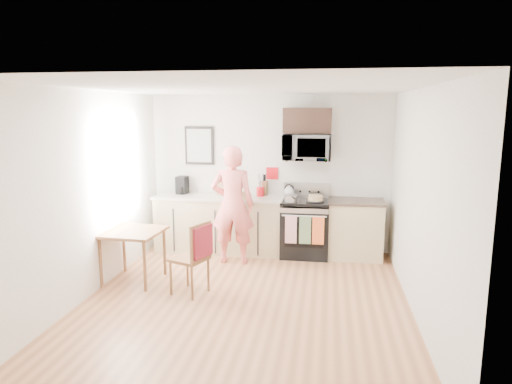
% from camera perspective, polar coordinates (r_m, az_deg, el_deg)
% --- Properties ---
extents(floor, '(4.60, 4.60, 0.00)m').
position_cam_1_polar(floor, '(5.82, -1.38, -13.57)').
color(floor, '#905938').
rests_on(floor, ground).
extents(back_wall, '(4.00, 0.04, 2.60)m').
position_cam_1_polar(back_wall, '(7.67, 1.68, 2.37)').
color(back_wall, silver).
rests_on(back_wall, floor).
extents(front_wall, '(4.00, 0.04, 2.60)m').
position_cam_1_polar(front_wall, '(3.27, -8.84, -8.64)').
color(front_wall, silver).
rests_on(front_wall, floor).
extents(left_wall, '(0.04, 4.60, 2.60)m').
position_cam_1_polar(left_wall, '(6.11, -20.21, -0.29)').
color(left_wall, silver).
rests_on(left_wall, floor).
extents(right_wall, '(0.04, 4.60, 2.60)m').
position_cam_1_polar(right_wall, '(5.44, 19.77, -1.50)').
color(right_wall, silver).
rests_on(right_wall, floor).
extents(ceiling, '(4.00, 4.60, 0.04)m').
position_cam_1_polar(ceiling, '(5.33, -1.50, 12.92)').
color(ceiling, white).
rests_on(ceiling, back_wall).
extents(window, '(0.06, 1.40, 1.50)m').
position_cam_1_polar(window, '(6.76, -16.79, 3.01)').
color(window, white).
rests_on(window, left_wall).
extents(cabinet_left, '(2.10, 0.60, 0.90)m').
position_cam_1_polar(cabinet_left, '(7.69, -4.58, -4.10)').
color(cabinet_left, tan).
rests_on(cabinet_left, floor).
extents(countertop_left, '(2.14, 0.64, 0.04)m').
position_cam_1_polar(countertop_left, '(7.59, -4.63, -0.65)').
color(countertop_left, beige).
rests_on(countertop_left, cabinet_left).
extents(cabinet_right, '(0.84, 0.60, 0.90)m').
position_cam_1_polar(cabinet_right, '(7.50, 12.28, -4.68)').
color(cabinet_right, tan).
rests_on(cabinet_right, floor).
extents(countertop_right, '(0.88, 0.64, 0.04)m').
position_cam_1_polar(countertop_right, '(7.39, 12.42, -1.15)').
color(countertop_right, black).
rests_on(countertop_right, cabinet_right).
extents(range, '(0.76, 0.70, 1.16)m').
position_cam_1_polar(range, '(7.47, 6.14, -4.66)').
color(range, black).
rests_on(range, floor).
extents(microwave, '(0.76, 0.51, 0.42)m').
position_cam_1_polar(microwave, '(7.35, 6.37, 5.58)').
color(microwave, '#A9A9AD').
rests_on(microwave, back_wall).
extents(upper_cabinet, '(0.76, 0.35, 0.40)m').
position_cam_1_polar(upper_cabinet, '(7.37, 6.46, 8.86)').
color(upper_cabinet, black).
rests_on(upper_cabinet, back_wall).
extents(wall_art, '(0.50, 0.04, 0.65)m').
position_cam_1_polar(wall_art, '(7.84, -7.10, 5.78)').
color(wall_art, black).
rests_on(wall_art, back_wall).
extents(wall_trivet, '(0.20, 0.02, 0.20)m').
position_cam_1_polar(wall_trivet, '(7.65, 2.03, 2.35)').
color(wall_trivet, '#A90E14').
rests_on(wall_trivet, back_wall).
extents(person, '(0.69, 0.47, 1.83)m').
position_cam_1_polar(person, '(6.99, -2.95, -1.64)').
color(person, '#DF3D41').
rests_on(person, floor).
extents(dining_table, '(0.77, 0.77, 0.72)m').
position_cam_1_polar(dining_table, '(6.50, -15.15, -5.38)').
color(dining_table, brown).
rests_on(dining_table, floor).
extents(chair, '(0.56, 0.52, 0.96)m').
position_cam_1_polar(chair, '(5.85, -7.33, -7.07)').
color(chair, brown).
rests_on(chair, floor).
extents(knife_block, '(0.13, 0.17, 0.24)m').
position_cam_1_polar(knife_block, '(7.63, 0.99, 0.51)').
color(knife_block, brown).
rests_on(knife_block, countertop_left).
extents(utensil_crock, '(0.12, 0.12, 0.37)m').
position_cam_1_polar(utensil_crock, '(7.53, 0.53, 0.60)').
color(utensil_crock, '#A90E14').
rests_on(utensil_crock, countertop_left).
extents(fruit_bowl, '(0.25, 0.25, 0.09)m').
position_cam_1_polar(fruit_bowl, '(7.64, -3.34, -0.14)').
color(fruit_bowl, silver).
rests_on(fruit_bowl, countertop_left).
extents(milk_carton, '(0.14, 0.14, 0.28)m').
position_cam_1_polar(milk_carton, '(7.69, -4.64, 0.70)').
color(milk_carton, tan).
rests_on(milk_carton, countertop_left).
extents(coffee_maker, '(0.19, 0.26, 0.30)m').
position_cam_1_polar(coffee_maker, '(7.85, -9.24, 0.80)').
color(coffee_maker, black).
rests_on(coffee_maker, countertop_left).
extents(bread_bag, '(0.37, 0.29, 0.12)m').
position_cam_1_polar(bread_bag, '(7.37, -2.55, -0.31)').
color(bread_bag, tan).
rests_on(bread_bag, countertop_left).
extents(cake, '(0.28, 0.28, 0.09)m').
position_cam_1_polar(cake, '(7.25, 7.41, -0.81)').
color(cake, black).
rests_on(cake, range).
extents(kettle, '(0.18, 0.18, 0.22)m').
position_cam_1_polar(kettle, '(7.52, 4.16, 0.03)').
color(kettle, silver).
rests_on(kettle, range).
extents(pot, '(0.20, 0.33, 0.10)m').
position_cam_1_polar(pot, '(7.19, 4.37, -0.81)').
color(pot, '#A9A9AD').
rests_on(pot, range).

